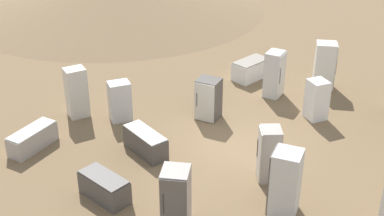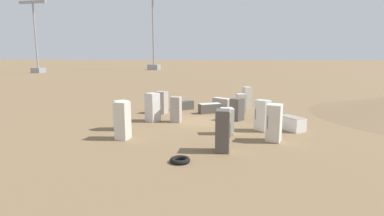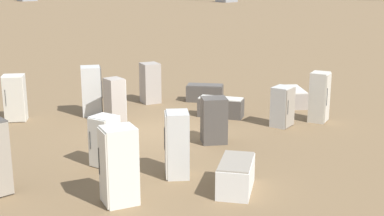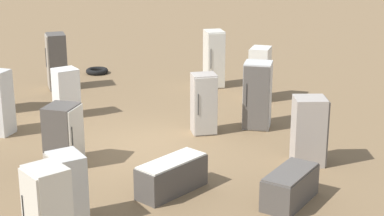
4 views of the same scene
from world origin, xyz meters
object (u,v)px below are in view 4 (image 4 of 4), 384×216
object	(u,v)px
discarded_fridge_11	(63,135)
discarded_fridge_1	(257,95)
discarded_fridge_14	(309,131)
scrap_tire	(97,71)
discarded_fridge_7	(260,74)
discarded_fridge_9	(214,59)
discarded_fridge_4	(290,187)
discarded_fridge_3	(172,176)
discarded_fridge_6	(66,93)
discarded_fridge_0	(57,61)
discarded_fridge_15	(204,104)
discarded_fridge_12	(67,189)

from	to	relation	value
discarded_fridge_11	discarded_fridge_1	bearing A→B (deg)	135.19
discarded_fridge_1	discarded_fridge_11	bearing A→B (deg)	41.37
discarded_fridge_14	scrap_tire	bearing A→B (deg)	-145.94
discarded_fridge_14	scrap_tire	distance (m)	10.87
discarded_fridge_7	discarded_fridge_9	size ratio (longest dim) A/B	0.88
discarded_fridge_11	scrap_tire	distance (m)	8.88
discarded_fridge_4	discarded_fridge_11	xyz separation A→B (m)	(-4.47, 3.23, 0.38)
discarded_fridge_3	discarded_fridge_6	size ratio (longest dim) A/B	1.20
discarded_fridge_0	discarded_fridge_9	world-z (taller)	discarded_fridge_9
discarded_fridge_3	discarded_fridge_9	bearing A→B (deg)	-55.82
discarded_fridge_1	discarded_fridge_14	size ratio (longest dim) A/B	1.13
discarded_fridge_9	scrap_tire	xyz separation A→B (m)	(-3.76, 2.73, -0.88)
discarded_fridge_7	discarded_fridge_14	xyz separation A→B (m)	(-0.63, -5.43, -0.03)
discarded_fridge_6	discarded_fridge_9	world-z (taller)	discarded_fridge_9
discarded_fridge_7	scrap_tire	distance (m)	6.66
discarded_fridge_9	discarded_fridge_15	distance (m)	4.83
discarded_fridge_12	scrap_tire	distance (m)	11.92
discarded_fridge_0	discarded_fridge_4	size ratio (longest dim) A/B	1.22
discarded_fridge_7	discarded_fridge_11	bearing A→B (deg)	153.20
discarded_fridge_6	discarded_fridge_12	bearing A→B (deg)	-111.67
discarded_fridge_4	discarded_fridge_6	distance (m)	8.19
discarded_fridge_4	scrap_tire	world-z (taller)	discarded_fridge_4
discarded_fridge_7	discarded_fridge_15	bearing A→B (deg)	167.16
discarded_fridge_9	discarded_fridge_14	world-z (taller)	discarded_fridge_9
discarded_fridge_4	discarded_fridge_11	size ratio (longest dim) A/B	1.06
discarded_fridge_12	discarded_fridge_1	bearing A→B (deg)	-67.78
discarded_fridge_0	discarded_fridge_7	world-z (taller)	discarded_fridge_0
discarded_fridge_0	discarded_fridge_12	xyz separation A→B (m)	(-0.16, -10.01, -0.23)
discarded_fridge_7	discarded_fridge_14	world-z (taller)	discarded_fridge_7
discarded_fridge_1	discarded_fridge_3	distance (m)	4.90
discarded_fridge_4	scrap_tire	xyz separation A→B (m)	(-2.90, 11.96, -0.26)
discarded_fridge_4	discarded_fridge_14	world-z (taller)	discarded_fridge_14
discarded_fridge_1	discarded_fridge_6	world-z (taller)	discarded_fridge_1
discarded_fridge_11	discarded_fridge_12	size ratio (longest dim) A/B	1.03
discarded_fridge_3	discarded_fridge_6	distance (m)	6.25
discarded_fridge_1	discarded_fridge_11	size ratio (longest dim) A/B	1.27
discarded_fridge_12	discarded_fridge_15	xyz separation A→B (m)	(3.88, 4.49, 0.12)
discarded_fridge_1	discarded_fridge_3	world-z (taller)	discarded_fridge_1
discarded_fridge_7	discarded_fridge_6	bearing A→B (deg)	123.40
discarded_fridge_15	discarded_fridge_11	bearing A→B (deg)	22.00
discarded_fridge_6	discarded_fridge_11	world-z (taller)	discarded_fridge_11
discarded_fridge_11	discarded_fridge_6	bearing A→B (deg)	-154.31
discarded_fridge_0	discarded_fridge_6	distance (m)	3.17
discarded_fridge_4	discarded_fridge_6	xyz separation A→B (m)	(-4.23, 7.01, 0.37)
discarded_fridge_4	discarded_fridge_0	bearing A→B (deg)	159.31
discarded_fridge_11	discarded_fridge_14	world-z (taller)	discarded_fridge_14
discarded_fridge_4	discarded_fridge_15	size ratio (longest dim) A/B	0.94
discarded_fridge_11	discarded_fridge_12	world-z (taller)	discarded_fridge_11
discarded_fridge_4	discarded_fridge_15	bearing A→B (deg)	144.10
discarded_fridge_14	scrap_tire	xyz separation A→B (m)	(-4.13, 10.03, -0.73)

